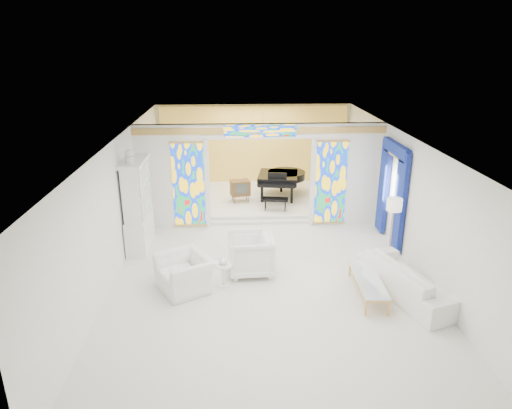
{
  "coord_description": "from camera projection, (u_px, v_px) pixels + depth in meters",
  "views": [
    {
      "loc": [
        -0.72,
        -10.5,
        5.16
      ],
      "look_at": [
        -0.2,
        0.2,
        1.29
      ],
      "focal_mm": 32.0,
      "sensor_mm": 36.0,
      "label": 1
    }
  ],
  "objects": [
    {
      "name": "china_cabinet",
      "position": [
        138.0,
        206.0,
        11.66
      ],
      "size": [
        0.56,
        1.46,
        2.72
      ],
      "color": "white",
      "rests_on": "floor"
    },
    {
      "name": "stained_glass_left",
      "position": [
        189.0,
        185.0,
        12.89
      ],
      "size": [
        0.9,
        0.04,
        2.4
      ],
      "primitive_type": "cube",
      "color": "gold",
      "rests_on": "partition_wall"
    },
    {
      "name": "stained_glass_right",
      "position": [
        331.0,
        183.0,
        13.07
      ],
      "size": [
        0.9,
        0.04,
        2.4
      ],
      "primitive_type": "cube",
      "color": "gold",
      "rests_on": "partition_wall"
    },
    {
      "name": "side_table",
      "position": [
        223.0,
        271.0,
        10.06
      ],
      "size": [
        0.55,
        0.55,
        0.53
      ],
      "rotation": [
        0.0,
        0.0,
        -0.38
      ],
      "color": "white",
      "rests_on": "floor"
    },
    {
      "name": "alcove_platform",
      "position": [
        256.0,
        199.0,
        15.47
      ],
      "size": [
        6.8,
        3.8,
        0.18
      ],
      "primitive_type": "cube",
      "color": "silver",
      "rests_on": "floor"
    },
    {
      "name": "wall_right",
      "position": [
        405.0,
        197.0,
        11.3
      ],
      "size": [
        0.02,
        12.0,
        3.0
      ],
      "primitive_type": "cube",
      "color": "white",
      "rests_on": "floor"
    },
    {
      "name": "sofa",
      "position": [
        409.0,
        279.0,
        9.68
      ],
      "size": [
        1.74,
        2.73,
        0.74
      ],
      "primitive_type": "imported",
      "rotation": [
        0.0,
        0.0,
        1.89
      ],
      "color": "white",
      "rests_on": "floor"
    },
    {
      "name": "blue_drapes",
      "position": [
        392.0,
        185.0,
        11.92
      ],
      "size": [
        0.14,
        1.85,
        2.65
      ],
      "color": "navy",
      "rests_on": "wall_right"
    },
    {
      "name": "gold_curtain_back",
      "position": [
        254.0,
        146.0,
        16.66
      ],
      "size": [
        6.7,
        0.1,
        2.9
      ],
      "primitive_type": "cube",
      "color": "#E1BE4E",
      "rests_on": "wall_back"
    },
    {
      "name": "floor",
      "position": [
        264.0,
        254.0,
        11.65
      ],
      "size": [
        12.0,
        12.0,
        0.0
      ],
      "primitive_type": "plane",
      "color": "silver",
      "rests_on": "ground"
    },
    {
      "name": "stained_glass_transom",
      "position": [
        260.0,
        131.0,
        12.46
      ],
      "size": [
        2.0,
        0.04,
        0.34
      ],
      "primitive_type": "cube",
      "color": "gold",
      "rests_on": "partition_wall"
    },
    {
      "name": "wall_left",
      "position": [
        120.0,
        201.0,
        10.98
      ],
      "size": [
        0.02,
        12.0,
        3.0
      ],
      "primitive_type": "cube",
      "color": "white",
      "rests_on": "floor"
    },
    {
      "name": "floor_lamp",
      "position": [
        394.0,
        207.0,
        11.12
      ],
      "size": [
        0.45,
        0.45,
        1.54
      ],
      "rotation": [
        0.0,
        0.0,
        0.23
      ],
      "color": "gold",
      "rests_on": "floor"
    },
    {
      "name": "armchair_left",
      "position": [
        185.0,
        273.0,
        9.93
      ],
      "size": [
        1.47,
        1.52,
        0.76
      ],
      "primitive_type": "imported",
      "rotation": [
        0.0,
        0.0,
        -1.05
      ],
      "color": "silver",
      "rests_on": "floor"
    },
    {
      "name": "partition_wall",
      "position": [
        260.0,
        171.0,
        12.96
      ],
      "size": [
        7.0,
        0.22,
        3.0
      ],
      "color": "white",
      "rests_on": "floor"
    },
    {
      "name": "wall_back",
      "position": [
        254.0,
        146.0,
        16.77
      ],
      "size": [
        7.0,
        0.02,
        3.0
      ],
      "primitive_type": "cube",
      "color": "white",
      "rests_on": "floor"
    },
    {
      "name": "coffee_table",
      "position": [
        368.0,
        280.0,
        9.69
      ],
      "size": [
        0.61,
        1.76,
        0.39
      ],
      "rotation": [
        0.0,
        0.0,
        -0.05
      ],
      "color": "white",
      "rests_on": "floor"
    },
    {
      "name": "vase",
      "position": [
        223.0,
        260.0,
        9.96
      ],
      "size": [
        0.25,
        0.25,
        0.21
      ],
      "primitive_type": "imported",
      "rotation": [
        0.0,
        0.0,
        -0.25
      ],
      "color": "white",
      "rests_on": "side_table"
    },
    {
      "name": "ceiling",
      "position": [
        265.0,
        138.0,
        10.63
      ],
      "size": [
        7.0,
        12.0,
        0.02
      ],
      "primitive_type": "cube",
      "color": "white",
      "rests_on": "wall_back"
    },
    {
      "name": "armchair_right",
      "position": [
        250.0,
        254.0,
        10.59
      ],
      "size": [
        1.09,
        1.07,
        0.95
      ],
      "primitive_type": "imported",
      "rotation": [
        0.0,
        0.0,
        -1.52
      ],
      "color": "silver",
      "rests_on": "floor"
    },
    {
      "name": "grand_piano",
      "position": [
        282.0,
        177.0,
        15.25
      ],
      "size": [
        1.76,
        2.5,
        0.97
      ],
      "rotation": [
        0.0,
        0.0,
        -0.15
      ],
      "color": "black",
      "rests_on": "alcove_platform"
    },
    {
      "name": "tv_console",
      "position": [
        240.0,
        188.0,
        14.79
      ],
      "size": [
        0.68,
        0.53,
        0.71
      ],
      "rotation": [
        0.0,
        0.0,
        0.2
      ],
      "color": "brown",
      "rests_on": "alcove_platform"
    },
    {
      "name": "wall_front",
      "position": [
        298.0,
        362.0,
        5.5
      ],
      "size": [
        7.0,
        0.02,
        3.0
      ],
      "primitive_type": "cube",
      "color": "white",
      "rests_on": "floor"
    },
    {
      "name": "chandelier",
      "position": [
        263.0,
        127.0,
        14.55
      ],
      "size": [
        0.48,
        0.48,
        0.3
      ],
      "primitive_type": "cylinder",
      "color": "gold",
      "rests_on": "ceiling"
    }
  ]
}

